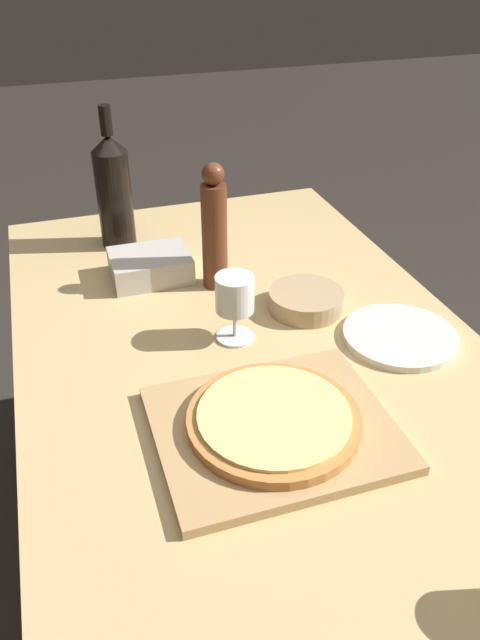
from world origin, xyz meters
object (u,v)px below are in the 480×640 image
small_bowl (306,300)px  pepper_mill (215,230)px  pizza (274,419)px  wine_glass (235,297)px  wine_bottle (114,190)px

small_bowl → pepper_mill: bearing=133.8°
pizza → pepper_mill: pepper_mill is taller
pepper_mill → wine_glass: pepper_mill is taller
pizza → wine_glass: size_ratio=2.04×
pizza → wine_bottle: size_ratio=0.81×
pepper_mill → wine_glass: bearing=-96.2°
pizza → wine_glass: wine_glass is taller
wine_bottle → pepper_mill: 0.32m
wine_glass → small_bowl: size_ratio=0.87×
wine_bottle → wine_glass: bearing=-72.8°
pizza → small_bowl: (0.19, 0.33, -0.01)m
pizza → wine_bottle: wine_bottle is taller
wine_bottle → pepper_mill: size_ratio=1.21×
pepper_mill → small_bowl: 0.24m
wine_bottle → small_bowl: size_ratio=2.18×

